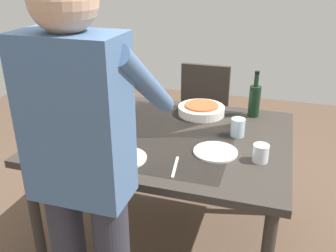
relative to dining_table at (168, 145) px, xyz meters
name	(u,v)px	position (x,y,z in m)	size (l,w,h in m)	color
ground_plane	(168,239)	(0.00, 0.00, -0.69)	(6.00, 6.00, 0.00)	brown
dining_table	(168,145)	(0.00, 0.00, 0.00)	(1.38, 1.09, 0.77)	#332D28
chair_near	(202,114)	(0.00, -0.93, -0.16)	(0.40, 0.40, 0.91)	black
person_server	(85,172)	(0.07, 0.81, 0.27)	(0.42, 0.61, 1.69)	#2D2D38
wine_bottle	(255,100)	(-0.44, -0.42, 0.18)	(0.07, 0.07, 0.30)	black
wine_glass_left	(113,114)	(0.31, 0.05, 0.18)	(0.07, 0.07, 0.15)	white
wine_glass_right	(110,100)	(0.44, -0.17, 0.18)	(0.07, 0.07, 0.15)	white
water_cup_near_left	(261,153)	(-0.53, 0.17, 0.12)	(0.08, 0.08, 0.09)	silver
water_cup_near_right	(238,127)	(-0.39, -0.10, 0.13)	(0.08, 0.08, 0.10)	silver
serving_bowl_pasta	(201,109)	(-0.12, -0.35, 0.11)	(0.30, 0.30, 0.07)	white
dinner_plate_near	(215,152)	(-0.31, 0.15, 0.08)	(0.23, 0.23, 0.01)	white
dinner_plate_far	(124,158)	(0.12, 0.35, 0.08)	(0.23, 0.23, 0.01)	white
table_knife	(175,167)	(-0.15, 0.35, 0.08)	(0.01, 0.20, 0.01)	silver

